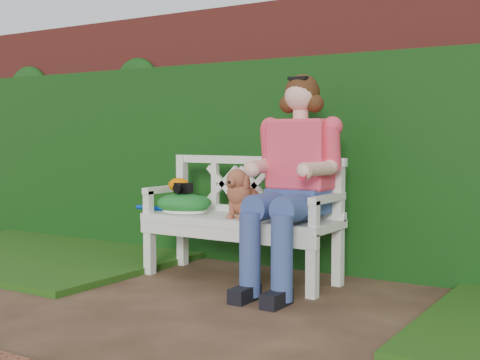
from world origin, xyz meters
The scene contains 11 objects.
ground centered at (0.00, 0.00, 0.00)m, with size 60.00×60.00×0.00m, color #382318.
brick_wall centered at (0.00, 1.90, 1.10)m, with size 10.00×0.30×2.20m, color maroon.
ivy_hedge centered at (0.00, 1.68, 0.85)m, with size 10.00×0.18×1.70m, color #113F0B.
grass_left centered at (-2.40, 0.90, 0.03)m, with size 2.60×2.00×0.05m, color #15420E.
garden_bench centered at (-0.38, 1.04, 0.24)m, with size 1.58×0.60×0.48m, color white, non-canonical shape.
seated_woman centered at (0.10, 1.02, 0.77)m, with size 0.65×0.87×1.54m, color red, non-canonical shape.
dog centered at (-0.32, 1.00, 0.66)m, with size 0.24×0.33×0.37m, color #996843, non-canonical shape.
tennis_racket centered at (-0.89, 0.99, 0.50)m, with size 0.70×0.29×0.03m, color beige, non-canonical shape.
green_bag centered at (-0.86, 0.98, 0.56)m, with size 0.45×0.35×0.15m, color #1A8E1A, non-canonical shape.
camera_item centered at (-0.86, 0.99, 0.67)m, with size 0.12×0.09×0.08m, color black.
baseball_glove centered at (-0.93, 1.01, 0.69)m, with size 0.18×0.13×0.11m, color #E26B00.
Camera 1 is at (2.15, -2.97, 1.08)m, focal length 48.00 mm.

